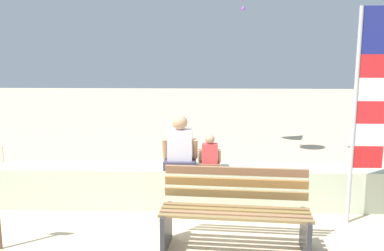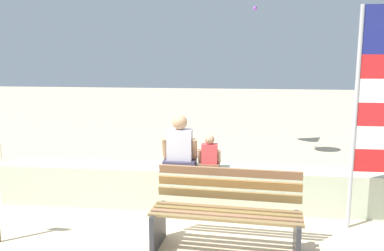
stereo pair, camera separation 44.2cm
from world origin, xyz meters
name	(u,v)px [view 1 (the left image)]	position (x,y,z in m)	size (l,w,h in m)	color
ground_plane	(186,237)	(0.00, 0.00, 0.00)	(40.00, 40.00, 0.00)	beige
seawall_ledge	(189,187)	(0.00, 1.01, 0.29)	(5.45, 0.50, 0.58)	beige
park_bench	(235,212)	(0.57, -0.25, 0.42)	(1.70, 0.74, 0.88)	olive
person_adult	(180,147)	(-0.13, 0.97, 0.88)	(0.50, 0.36, 0.76)	#373349
person_child	(210,155)	(0.29, 0.97, 0.77)	(0.32, 0.23, 0.49)	brown
flag_banner	(366,101)	(2.22, 0.50, 1.60)	(0.41, 0.05, 2.74)	#B7B7BC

